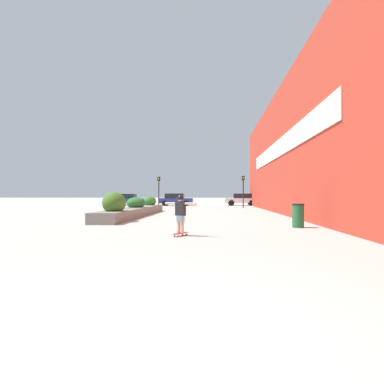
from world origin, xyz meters
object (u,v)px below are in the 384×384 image
object	(u,v)px
car_leftmost	(176,199)
traffic_light_left	(159,186)
trash_bin	(298,216)
skateboard	(180,234)
traffic_light_right	(243,186)
skateboarder	(181,210)
car_center_left	(128,199)
car_center_right	(241,199)

from	to	relation	value
car_leftmost	traffic_light_left	xyz separation A→B (m)	(-1.03, -6.43, 1.45)
trash_bin	traffic_light_left	distance (m)	23.16
skateboard	traffic_light_right	bearing A→B (deg)	106.28
skateboarder	traffic_light_right	bearing A→B (deg)	106.28
car_leftmost	trash_bin	bearing A→B (deg)	16.62
car_center_left	car_leftmost	bearing A→B (deg)	85.37
skateboarder	car_center_right	xyz separation A→B (m)	(4.45, 31.70, -0.06)
trash_bin	car_leftmost	bearing A→B (deg)	106.62
skateboard	traffic_light_left	size ratio (longest dim) A/B	0.23
car_center_right	traffic_light_right	distance (m)	7.56
traffic_light_left	traffic_light_right	distance (m)	8.78
car_center_left	traffic_light_left	distance (m)	8.73
skateboard	skateboarder	bearing A→B (deg)	-63.80
trash_bin	traffic_light_right	bearing A→B (deg)	91.33
traffic_light_right	car_center_right	bearing A→B (deg)	86.95
skateboarder	traffic_light_left	size ratio (longest dim) A/B	0.39
car_center_left	car_center_right	bearing A→B (deg)	91.86
car_center_left	traffic_light_left	world-z (taller)	traffic_light_left
trash_bin	car_leftmost	world-z (taller)	car_leftmost
trash_bin	car_center_left	xyz separation A→B (m)	(-14.37, 28.08, 0.27)
skateboarder	car_leftmost	distance (m)	30.96
traffic_light_right	skateboard	bearing A→B (deg)	-99.47
car_center_left	car_center_right	xyz separation A→B (m)	(14.28, 0.46, 0.03)
skateboard	car_center_right	bearing A→B (deg)	107.76
car_center_left	skateboarder	bearing A→B (deg)	17.47
trash_bin	car_center_right	xyz separation A→B (m)	(-0.10, 28.54, 0.30)
traffic_light_left	traffic_light_right	bearing A→B (deg)	-0.08
skateboard	skateboarder	world-z (taller)	skateboarder
skateboarder	traffic_light_right	world-z (taller)	traffic_light_right
car_center_left	car_center_right	world-z (taller)	car_center_right
skateboarder	car_leftmost	bearing A→B (deg)	122.60
skateboard	car_center_right	size ratio (longest dim) A/B	0.18
car_leftmost	traffic_light_left	distance (m)	6.67
trash_bin	car_center_left	distance (m)	31.55
skateboarder	car_center_left	world-z (taller)	car_center_left
trash_bin	car_leftmost	distance (m)	28.79
traffic_light_left	car_center_left	bearing A→B (deg)	126.40
trash_bin	car_center_right	size ratio (longest dim) A/B	0.24
trash_bin	car_center_right	bearing A→B (deg)	90.19
skateboard	traffic_light_right	xyz separation A→B (m)	(4.05, 24.30, 2.19)
car_leftmost	car_center_right	bearing A→B (deg)	96.73
car_center_right	traffic_light_left	size ratio (longest dim) A/B	1.23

